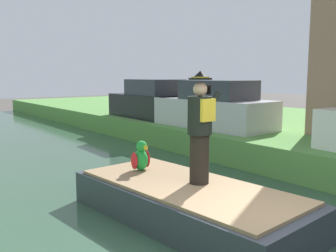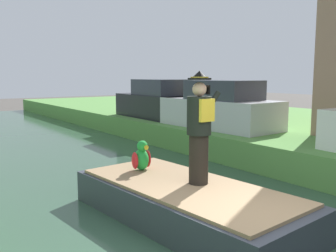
{
  "view_description": "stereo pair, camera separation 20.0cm",
  "coord_description": "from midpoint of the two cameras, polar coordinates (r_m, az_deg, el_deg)",
  "views": [
    {
      "loc": [
        -3.88,
        -2.82,
        2.48
      ],
      "look_at": [
        0.05,
        2.3,
        1.61
      ],
      "focal_mm": 40.01,
      "sensor_mm": 36.0,
      "label": 1
    },
    {
      "loc": [
        -3.72,
        -2.94,
        2.48
      ],
      "look_at": [
        0.05,
        2.3,
        1.61
      ],
      "focal_mm": 40.01,
      "sensor_mm": 36.0,
      "label": 2
    }
  ],
  "objects": [
    {
      "name": "person_pirate",
      "position": [
        6.1,
        5.74,
        -0.32
      ],
      "size": [
        0.61,
        0.42,
        1.85
      ],
      "rotation": [
        0.0,
        0.0,
        0.1
      ],
      "color": "black",
      "rests_on": "boat"
    },
    {
      "name": "parrot_plush",
      "position": [
        7.07,
        -3.25,
        -4.8
      ],
      "size": [
        0.36,
        0.35,
        0.57
      ],
      "color": "green",
      "rests_on": "boat"
    },
    {
      "name": "boat",
      "position": [
        6.32,
        3.71,
        -11.54
      ],
      "size": [
        2.13,
        4.33,
        0.61
      ],
      "color": "#333842",
      "rests_on": "canal_water"
    },
    {
      "name": "parked_car_dark",
      "position": [
        14.75,
        -1.05,
        3.74
      ],
      "size": [
        1.79,
        4.04,
        1.5
      ],
      "color": "black",
      "rests_on": "grass_bank_far"
    },
    {
      "name": "parked_car_silver",
      "position": [
        12.07,
        8.36,
        2.77
      ],
      "size": [
        1.87,
        4.07,
        1.5
      ],
      "color": "#B7B7BC",
      "rests_on": "grass_bank_far"
    }
  ]
}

